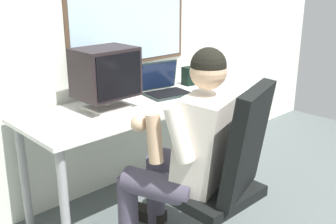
{
  "coord_description": "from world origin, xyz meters",
  "views": [
    {
      "loc": [
        -1.86,
        0.03,
        1.55
      ],
      "look_at": [
        -0.29,
        1.68,
        0.8
      ],
      "focal_mm": 42.73,
      "sensor_mm": 36.0,
      "label": 1
    }
  ],
  "objects": [
    {
      "name": "wall_rear",
      "position": [
        0.0,
        2.44,
        1.39
      ],
      "size": [
        5.15,
        0.08,
        2.78
      ],
      "color": "silver",
      "rests_on": "ground"
    },
    {
      "name": "desk",
      "position": [
        -0.18,
        2.06,
        0.66
      ],
      "size": [
        1.68,
        0.64,
        0.75
      ],
      "color": "gray",
      "rests_on": "ground"
    },
    {
      "name": "office_chair",
      "position": [
        -0.31,
        1.2,
        0.59
      ],
      "size": [
        0.58,
        0.58,
        1.06
      ],
      "color": "black",
      "rests_on": "ground"
    },
    {
      "name": "person_seated",
      "position": [
        -0.38,
        1.45,
        0.65
      ],
      "size": [
        0.65,
        0.81,
        1.23
      ],
      "color": "#474153",
      "rests_on": "ground"
    },
    {
      "name": "crt_monitor",
      "position": [
        -0.44,
        2.1,
        0.99
      ],
      "size": [
        0.38,
        0.3,
        0.4
      ],
      "color": "beige",
      "rests_on": "desk"
    },
    {
      "name": "laptop",
      "position": [
        0.08,
        2.12,
        0.82
      ],
      "size": [
        0.36,
        0.32,
        0.23
      ],
      "color": "#202A28",
      "rests_on": "desk"
    },
    {
      "name": "wine_glass",
      "position": [
        0.31,
        1.92,
        0.86
      ],
      "size": [
        0.09,
        0.09,
        0.15
      ],
      "color": "silver",
      "rests_on": "desk"
    },
    {
      "name": "desk_speaker",
      "position": [
        0.39,
        2.17,
        0.83
      ],
      "size": [
        0.09,
        0.1,
        0.14
      ],
      "color": "black",
      "rests_on": "desk"
    }
  ]
}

